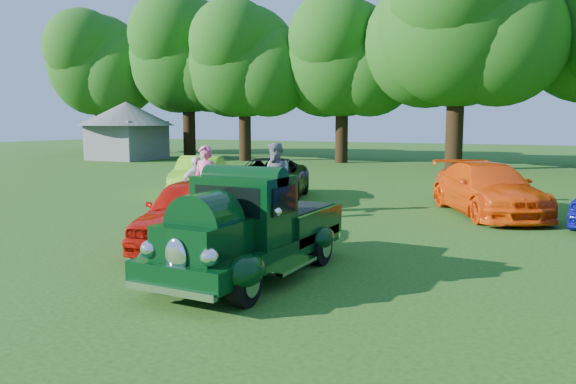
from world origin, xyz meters
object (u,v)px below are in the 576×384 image
at_px(back_car_orange, 488,189).
at_px(hero_pickup, 251,232).
at_px(red_convertible, 193,211).
at_px(gazebo, 127,124).
at_px(spectator_pink, 206,184).
at_px(back_car_lime, 199,175).
at_px(back_car_black, 269,179).
at_px(spectator_white, 196,186).
at_px(spectator_grey, 276,178).

bearing_deg(back_car_orange, hero_pickup, -137.07).
relative_size(hero_pickup, red_convertible, 1.05).
bearing_deg(gazebo, spectator_pink, -42.74).
relative_size(back_car_lime, back_car_orange, 0.83).
height_order(back_car_black, gazebo, gazebo).
bearing_deg(back_car_black, hero_pickup, -82.50).
bearing_deg(hero_pickup, back_car_black, 117.23).
bearing_deg(back_car_black, gazebo, 124.45).
xyz_separation_m(back_car_lime, back_car_black, (3.07, -0.44, 0.02)).
distance_m(red_convertible, back_car_lime, 8.50).
xyz_separation_m(back_car_orange, spectator_white, (-6.93, -3.94, 0.11)).
xyz_separation_m(hero_pickup, spectator_grey, (-2.67, 5.81, 0.26)).
relative_size(spectator_grey, spectator_white, 1.21).
distance_m(back_car_orange, spectator_white, 7.97).
bearing_deg(spectator_pink, back_car_lime, 122.61).
bearing_deg(back_car_lime, gazebo, 115.20).
height_order(red_convertible, spectator_grey, spectator_grey).
xyz_separation_m(spectator_grey, spectator_white, (-1.65, -1.45, -0.17)).
xyz_separation_m(red_convertible, back_car_lime, (-4.89, 6.95, -0.03)).
bearing_deg(back_car_lime, back_car_orange, -25.69).
height_order(back_car_lime, spectator_grey, spectator_grey).
height_order(hero_pickup, back_car_black, hero_pickup).
height_order(hero_pickup, back_car_lime, hero_pickup).
bearing_deg(spectator_white, back_car_lime, 62.22).
bearing_deg(red_convertible, hero_pickup, -52.54).
height_order(hero_pickup, spectator_grey, spectator_grey).
relative_size(red_convertible, spectator_white, 2.49).
xyz_separation_m(back_car_orange, gazebo, (-25.06, 12.94, 1.70)).
bearing_deg(spectator_white, hero_pickup, -108.12).
xyz_separation_m(hero_pickup, spectator_white, (-4.31, 4.35, 0.09)).
bearing_deg(back_car_black, back_car_lime, 152.09).
bearing_deg(hero_pickup, back_car_lime, 130.41).
distance_m(back_car_orange, spectator_pink, 7.67).
distance_m(hero_pickup, back_car_orange, 8.70).
bearing_deg(red_convertible, back_car_lime, 105.55).
bearing_deg(spectator_pink, gazebo, 132.12).
distance_m(back_car_lime, spectator_grey, 5.24).
relative_size(hero_pickup, back_car_black, 0.88).
distance_m(hero_pickup, spectator_grey, 6.39).
xyz_separation_m(back_car_lime, back_car_orange, (9.80, -0.15, 0.04)).
height_order(back_car_black, spectator_grey, spectator_grey).
xyz_separation_m(spectator_grey, gazebo, (-19.78, 15.43, 1.41)).
distance_m(back_car_black, gazebo, 22.68).
xyz_separation_m(red_convertible, gazebo, (-20.16, 19.75, 1.71)).
relative_size(back_car_black, back_car_orange, 1.01).
bearing_deg(back_car_orange, back_car_lime, 149.56).
xyz_separation_m(back_car_black, gazebo, (-18.33, 13.23, 1.72)).
bearing_deg(back_car_black, spectator_white, -112.84).
bearing_deg(gazebo, spectator_grey, -37.95).
distance_m(back_car_lime, back_car_black, 3.10).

